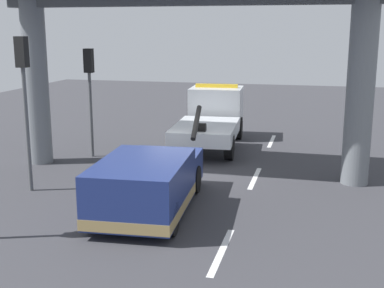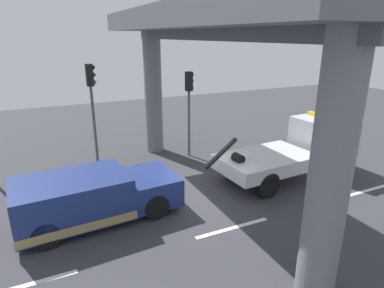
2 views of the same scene
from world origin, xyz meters
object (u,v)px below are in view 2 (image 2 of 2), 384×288
at_px(traffic_light_far, 92,95).
at_px(traffic_light_mid, 189,96).
at_px(tow_truck_white, 300,147).
at_px(towed_van_green, 91,198).

xyz_separation_m(traffic_light_far, traffic_light_mid, (4.50, 0.00, -0.35)).
height_order(tow_truck_white, traffic_light_mid, traffic_light_mid).
bearing_deg(traffic_light_far, tow_truck_white, -27.38).
distance_m(tow_truck_white, towed_van_green, 8.82).
bearing_deg(tow_truck_white, traffic_light_mid, 129.63).
bearing_deg(towed_van_green, traffic_light_mid, 37.35).
bearing_deg(traffic_light_mid, tow_truck_white, -50.37).
distance_m(towed_van_green, traffic_light_mid, 7.19).
relative_size(tow_truck_white, towed_van_green, 1.37).
distance_m(tow_truck_white, traffic_light_mid, 5.61).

